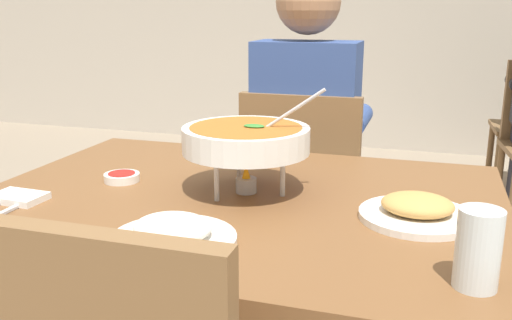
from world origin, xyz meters
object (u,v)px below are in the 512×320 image
(appetizer_plate, at_px, (417,210))
(curry_bowl, at_px, (246,140))
(dining_table_main, at_px, (237,239))
(diner_main, at_px, (308,132))
(sauce_dish, at_px, (122,177))
(drink_glass, at_px, (478,253))
(rice_plate, at_px, (173,234))
(chair_diner_main, at_px, (304,196))

(appetizer_plate, bearing_deg, curry_bowl, 170.66)
(dining_table_main, xyz_separation_m, diner_main, (0.00, 0.78, 0.10))
(dining_table_main, height_order, sauce_dish, sauce_dish)
(curry_bowl, xyz_separation_m, drink_glass, (0.50, -0.34, -0.07))
(drink_glass, bearing_deg, diner_main, 115.01)
(dining_table_main, relative_size, rice_plate, 5.07)
(diner_main, distance_m, rice_plate, 1.08)
(drink_glass, bearing_deg, sauce_dish, 157.91)
(appetizer_plate, height_order, drink_glass, drink_glass)
(diner_main, height_order, drink_glass, diner_main)
(chair_diner_main, relative_size, curry_bowl, 2.71)
(dining_table_main, distance_m, appetizer_plate, 0.43)
(appetizer_plate, xyz_separation_m, drink_glass, (0.10, -0.28, 0.04))
(rice_plate, xyz_separation_m, appetizer_plate, (0.43, 0.27, 0.00))
(chair_diner_main, xyz_separation_m, appetizer_plate, (0.41, -0.77, 0.26))
(dining_table_main, distance_m, rice_plate, 0.33)
(appetizer_plate, bearing_deg, drink_glass, -70.62)
(diner_main, bearing_deg, curry_bowl, -89.10)
(dining_table_main, xyz_separation_m, curry_bowl, (0.01, 0.03, 0.24))
(chair_diner_main, height_order, sauce_dish, chair_diner_main)
(dining_table_main, xyz_separation_m, drink_glass, (0.51, -0.31, 0.17))
(appetizer_plate, distance_m, drink_glass, 0.30)
(diner_main, relative_size, rice_plate, 5.46)
(chair_diner_main, relative_size, rice_plate, 3.75)
(sauce_dish, bearing_deg, diner_main, 66.87)
(chair_diner_main, xyz_separation_m, sauce_dish, (-0.32, -0.72, 0.25))
(dining_table_main, bearing_deg, appetizer_plate, -4.27)
(diner_main, bearing_deg, rice_plate, -91.19)
(chair_diner_main, distance_m, drink_glass, 1.21)
(diner_main, distance_m, curry_bowl, 0.75)
(drink_glass, bearing_deg, appetizer_plate, 109.38)
(dining_table_main, height_order, drink_glass, drink_glass)
(sauce_dish, bearing_deg, chair_diner_main, 65.93)
(drink_glass, bearing_deg, dining_table_main, 148.56)
(chair_diner_main, distance_m, curry_bowl, 0.80)
(rice_plate, distance_m, appetizer_plate, 0.51)
(curry_bowl, distance_m, appetizer_plate, 0.42)
(dining_table_main, height_order, appetizer_plate, appetizer_plate)
(chair_diner_main, height_order, appetizer_plate, chair_diner_main)
(chair_diner_main, relative_size, drink_glass, 6.92)
(diner_main, relative_size, drink_glass, 10.08)
(dining_table_main, bearing_deg, diner_main, 90.00)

